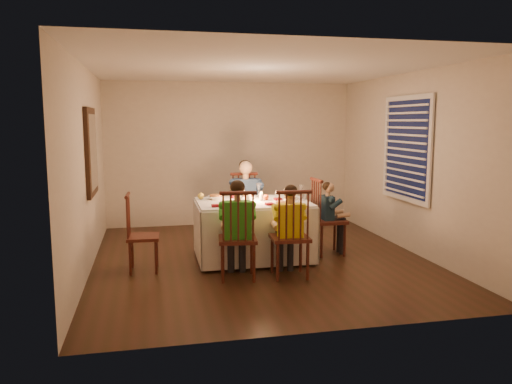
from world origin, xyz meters
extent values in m
plane|color=black|center=(0.00, 0.00, 0.00)|extent=(5.00, 5.00, 0.00)
cube|color=beige|center=(-2.25, 0.00, 1.30)|extent=(0.02, 5.00, 2.60)
cube|color=beige|center=(2.25, 0.00, 1.30)|extent=(0.02, 5.00, 2.60)
cube|color=beige|center=(0.00, 2.50, 1.30)|extent=(4.50, 0.02, 2.60)
plane|color=white|center=(0.00, 0.00, 2.60)|extent=(5.00, 5.00, 0.00)
cube|color=white|center=(-0.10, 0.03, 0.79)|extent=(1.52, 1.10, 0.04)
cube|color=white|center=(-0.09, 0.58, 0.40)|extent=(1.55, 0.04, 0.75)
cube|color=white|center=(-0.10, -0.52, 0.40)|extent=(1.55, 0.04, 0.75)
cube|color=white|center=(0.67, 0.02, 0.40)|extent=(0.03, 1.12, 0.75)
cube|color=white|center=(-0.86, 0.04, 0.40)|extent=(0.03, 1.12, 0.75)
cylinder|color=white|center=(-0.10, 0.38, 0.82)|extent=(0.26, 0.26, 0.02)
cylinder|color=white|center=(-0.48, -0.31, 0.82)|extent=(0.26, 0.26, 0.02)
cylinder|color=white|center=(0.23, -0.32, 0.82)|extent=(0.26, 0.26, 0.02)
cylinder|color=white|center=(0.44, 0.06, 0.82)|extent=(0.26, 0.26, 0.02)
cylinder|color=silver|center=(-0.16, 0.03, 0.86)|extent=(0.06, 0.06, 0.10)
cylinder|color=silver|center=(0.02, 0.03, 0.86)|extent=(0.06, 0.06, 0.10)
sphere|color=yellow|center=(-0.78, 0.36, 0.85)|extent=(0.09, 0.09, 0.09)
sphere|color=#E85313|center=(0.10, 0.08, 0.85)|extent=(0.08, 0.08, 0.08)
imported|color=white|center=(-0.58, 0.29, 0.84)|extent=(0.23, 0.23, 0.05)
cube|color=black|center=(-2.22, 0.30, 1.50)|extent=(0.05, 0.95, 1.15)
cube|color=white|center=(-2.19, 0.30, 1.50)|extent=(0.01, 0.78, 0.98)
cube|color=black|center=(2.23, 0.10, 1.50)|extent=(0.01, 1.20, 1.40)
cube|color=white|center=(2.21, 0.10, 1.50)|extent=(0.03, 1.34, 1.54)
camera|label=1|loc=(-1.48, -6.58, 1.90)|focal=35.00mm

